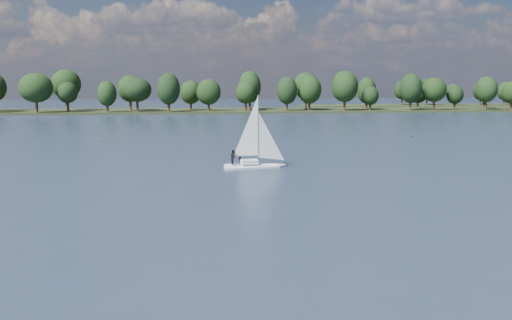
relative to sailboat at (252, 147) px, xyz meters
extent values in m
plane|color=#233342|center=(2.91, 47.03, -2.61)|extent=(700.00, 700.00, 0.00)
cube|color=black|center=(2.91, 159.03, -2.61)|extent=(660.00, 40.00, 1.50)
cube|color=black|center=(162.91, 207.03, -2.61)|extent=(220.00, 30.00, 1.40)
cube|color=white|center=(0.11, 0.00, -2.61)|extent=(7.34, 3.29, 0.83)
cube|color=white|center=(0.11, 0.00, -1.77)|extent=(2.29, 1.62, 0.52)
cylinder|color=#A9AAB0|center=(0.11, 0.00, 2.14)|extent=(0.13, 0.13, 8.35)
imported|color=black|center=(-1.46, 0.38, -1.16)|extent=(0.43, 0.66, 1.80)
imported|color=black|center=(-2.38, -0.32, -1.16)|extent=(0.88, 1.02, 1.80)
camera|label=1|loc=(-9.05, -68.84, 7.41)|focal=40.00mm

